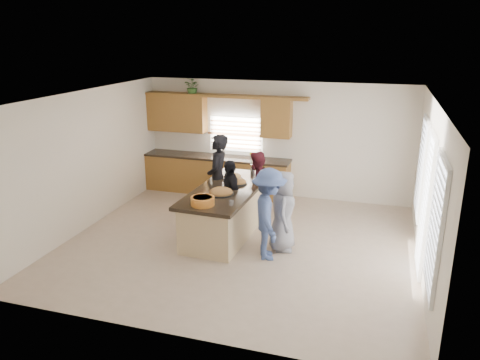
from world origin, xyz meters
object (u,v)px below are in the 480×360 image
(island, at_px, (227,212))
(woman_left_mid, at_px, (257,186))
(woman_left_back, at_px, (218,178))
(woman_right_front, at_px, (283,211))
(salad_bowl, at_px, (203,201))
(woman_right_back, at_px, (269,214))
(woman_left_front, at_px, (230,196))

(island, xyz_separation_m, woman_left_mid, (0.37, 0.90, 0.30))
(woman_left_back, relative_size, woman_right_front, 1.24)
(woman_left_back, bearing_deg, woman_left_mid, 104.00)
(island, distance_m, woman_left_mid, 1.02)
(salad_bowl, distance_m, woman_left_back, 1.64)
(woman_left_back, relative_size, woman_right_back, 1.13)
(island, relative_size, woman_left_back, 1.46)
(island, xyz_separation_m, woman_left_front, (0.01, 0.17, 0.29))
(salad_bowl, xyz_separation_m, woman_right_front, (1.32, 0.62, -0.28))
(woman_left_front, bearing_deg, woman_right_front, 27.77)
(salad_bowl, distance_m, woman_left_front, 1.24)
(salad_bowl, relative_size, woman_left_back, 0.22)
(woman_left_back, height_order, woman_right_back, woman_left_back)
(woman_left_mid, bearing_deg, island, -14.73)
(salad_bowl, bearing_deg, woman_left_front, 84.26)
(island, height_order, salad_bowl, salad_bowl)
(island, distance_m, woman_left_back, 0.86)
(salad_bowl, xyz_separation_m, woman_right_back, (1.16, 0.20, -0.20))
(woman_right_front, bearing_deg, woman_left_back, 47.57)
(woman_left_mid, xyz_separation_m, woman_right_front, (0.85, -1.31, 0.01))
(woman_left_mid, bearing_deg, woman_right_front, 40.20)
(woman_right_back, height_order, woman_right_front, woman_right_back)
(woman_right_back, xyz_separation_m, woman_right_front, (0.16, 0.41, -0.07))
(island, relative_size, woman_right_back, 1.66)
(woman_left_back, bearing_deg, woman_right_front, 49.90)
(woman_right_front, bearing_deg, woman_left_mid, 22.22)
(woman_left_front, distance_m, woman_right_back, 1.44)
(woman_right_back, relative_size, woman_right_front, 1.10)
(island, xyz_separation_m, salad_bowl, (-0.11, -1.03, 0.58))
(woman_left_mid, height_order, woman_right_back, woman_right_back)
(woman_left_mid, bearing_deg, woman_left_back, -60.34)
(woman_left_front, relative_size, woman_right_front, 0.98)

